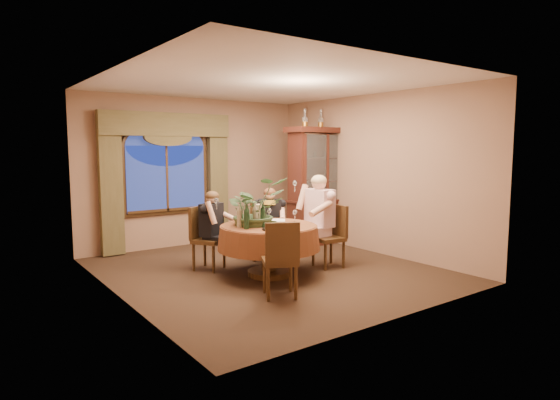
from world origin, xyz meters
TOP-DOWN VIEW (x-y plane):
  - floor at (0.00, 0.00)m, footprint 5.00×5.00m
  - wall_back at (0.00, 2.50)m, footprint 4.50×0.00m
  - wall_right at (2.25, 0.00)m, footprint 0.00×5.00m
  - ceiling at (0.00, 0.00)m, footprint 5.00×5.00m
  - window at (-0.60, 2.43)m, footprint 1.62×0.10m
  - arched_transom at (-0.60, 2.43)m, footprint 1.60×0.06m
  - drapery_left at (-1.63, 2.38)m, footprint 0.38×0.14m
  - drapery_right at (0.43, 2.38)m, footprint 0.38×0.14m
  - swag_valance at (-0.60, 2.35)m, footprint 2.45×0.16m
  - dining_table at (-0.17, -0.25)m, footprint 1.55×1.55m
  - china_cabinet at (1.99, 1.11)m, footprint 1.39×0.55m
  - oil_lamp_left at (1.60, 1.11)m, footprint 0.11×0.11m
  - oil_lamp_center at (1.99, 1.11)m, footprint 0.11×0.11m
  - oil_lamp_right at (2.38, 1.11)m, footprint 0.11×0.11m
  - chair_right at (0.86, -0.39)m, footprint 0.47×0.47m
  - chair_back_right at (0.34, 0.65)m, footprint 0.57×0.57m
  - chair_back at (-0.71, 0.58)m, footprint 0.58×0.58m
  - chair_front_left at (-0.61, -1.13)m, footprint 0.56×0.56m
  - person_pink at (0.85, -0.19)m, footprint 0.50×0.54m
  - person_back at (-0.65, 0.59)m, footprint 0.57×0.56m
  - person_scarf at (0.40, 0.55)m, footprint 0.58×0.58m
  - stoneware_vase at (-0.26, -0.13)m, footprint 0.16×0.16m
  - centerpiece_plant at (-0.31, -0.10)m, footprint 0.88×0.98m
  - olive_bowl at (-0.15, -0.29)m, footprint 0.16×0.16m
  - cheese_platter at (-0.35, -0.63)m, footprint 0.33×0.33m
  - wine_bottle_0 at (-0.35, -0.36)m, footprint 0.07×0.07m
  - wine_bottle_1 at (-0.39, -0.23)m, footprint 0.07×0.07m
  - wine_bottle_2 at (-0.62, -0.36)m, footprint 0.07×0.07m
  - wine_bottle_3 at (-0.52, -0.04)m, footprint 0.07×0.07m
  - wine_bottle_4 at (-0.53, -0.23)m, footprint 0.07×0.07m
  - wine_bottle_5 at (-0.62, -0.18)m, footprint 0.07×0.07m
  - tasting_paper_0 at (0.00, -0.44)m, footprint 0.24×0.32m
  - tasting_paper_1 at (0.19, 0.01)m, footprint 0.35×0.37m
  - tasting_paper_2 at (-0.19, -0.63)m, footprint 0.27×0.34m
  - wine_glass_person_pink at (0.33, -0.22)m, footprint 0.07×0.07m
  - wine_glass_person_back at (-0.42, 0.18)m, footprint 0.07×0.07m
  - wine_glass_person_scarf at (0.12, 0.16)m, footprint 0.07×0.07m

SIDE VIEW (x-z plane):
  - floor at x=0.00m, z-range 0.00..0.00m
  - dining_table at x=-0.17m, z-range 0.00..0.75m
  - chair_right at x=0.86m, z-range 0.00..0.96m
  - chair_back_right at x=0.34m, z-range 0.00..0.96m
  - chair_back at x=-0.71m, z-range 0.00..0.96m
  - chair_front_left at x=-0.61m, z-range 0.00..0.96m
  - person_scarf at x=0.40m, z-range 0.00..1.21m
  - person_back at x=-0.65m, z-range 0.00..1.21m
  - person_pink at x=0.85m, z-range 0.00..1.44m
  - tasting_paper_0 at x=0.00m, z-range 0.75..0.76m
  - tasting_paper_1 at x=0.19m, z-range 0.75..0.76m
  - tasting_paper_2 at x=-0.19m, z-range 0.75..0.76m
  - cheese_platter at x=-0.35m, z-range 0.75..0.77m
  - olive_bowl at x=-0.15m, z-range 0.75..0.80m
  - wine_glass_person_pink at x=0.33m, z-range 0.75..0.93m
  - wine_glass_person_back at x=-0.42m, z-range 0.75..0.93m
  - wine_glass_person_scarf at x=0.12m, z-range 0.75..0.93m
  - stoneware_vase at x=-0.26m, z-range 0.75..1.05m
  - wine_bottle_0 at x=-0.35m, z-range 0.75..1.08m
  - wine_bottle_1 at x=-0.39m, z-range 0.75..1.08m
  - wine_bottle_2 at x=-0.62m, z-range 0.75..1.08m
  - wine_bottle_3 at x=-0.52m, z-range 0.75..1.08m
  - wine_bottle_4 at x=-0.53m, z-range 0.75..1.08m
  - wine_bottle_5 at x=-0.62m, z-range 0.75..1.08m
  - china_cabinet at x=1.99m, z-range 0.00..2.25m
  - drapery_left at x=-1.63m, z-range 0.02..2.34m
  - drapery_right at x=0.43m, z-range 0.02..2.34m
  - window at x=-0.60m, z-range 0.64..1.96m
  - centerpiece_plant at x=-0.31m, z-range 0.95..1.72m
  - wall_back at x=0.00m, z-range -0.85..3.65m
  - wall_right at x=2.25m, z-range -1.10..3.90m
  - arched_transom at x=-0.60m, z-range 1.86..2.30m
  - swag_valance at x=-0.60m, z-range 2.07..2.49m
  - oil_lamp_left at x=1.60m, z-range 2.25..2.59m
  - oil_lamp_center at x=1.99m, z-range 2.25..2.59m
  - oil_lamp_right at x=2.38m, z-range 2.25..2.59m
  - ceiling at x=0.00m, z-range 2.80..2.80m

